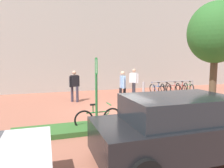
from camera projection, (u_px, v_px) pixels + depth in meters
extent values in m
plane|color=#9E5B47|center=(119.00, 111.00, 9.70)|extent=(60.00, 60.00, 0.00)
cube|color=#B2ADA3|center=(86.00, 22.00, 15.75)|extent=(28.00, 1.20, 10.00)
cube|color=#336028|center=(118.00, 125.00, 7.53)|extent=(7.00, 1.10, 0.16)
cylinder|color=brown|center=(213.00, 86.00, 8.86)|extent=(0.28, 0.28, 2.53)
ellipsoid|color=#2D6628|center=(216.00, 32.00, 8.60)|extent=(2.23, 2.23, 2.45)
cylinder|color=#2D7238|center=(96.00, 94.00, 7.15)|extent=(0.08, 0.08, 2.42)
cube|color=#198C33|center=(96.00, 66.00, 7.04)|extent=(0.06, 0.36, 0.52)
cube|color=white|center=(96.00, 66.00, 7.04)|extent=(0.06, 0.30, 0.44)
torus|color=black|center=(84.00, 120.00, 7.25)|extent=(0.66, 0.08, 0.66)
torus|color=black|center=(112.00, 117.00, 7.60)|extent=(0.66, 0.08, 0.66)
cylinder|color=#1E7233|center=(98.00, 112.00, 7.40)|extent=(0.84, 0.07, 0.04)
cylinder|color=#1E7233|center=(101.00, 119.00, 7.47)|extent=(0.61, 0.06, 0.44)
cylinder|color=#1E7233|center=(93.00, 109.00, 7.32)|extent=(0.04, 0.04, 0.28)
cube|color=black|center=(93.00, 105.00, 7.30)|extent=(0.20, 0.09, 0.05)
cylinder|color=#1E7233|center=(109.00, 104.00, 7.50)|extent=(0.05, 0.42, 0.04)
cylinder|color=#99999E|center=(153.00, 88.00, 14.33)|extent=(0.06, 0.06, 0.80)
cylinder|color=#99999E|center=(193.00, 86.00, 15.23)|extent=(0.06, 0.06, 0.80)
cylinder|color=#99999E|center=(174.00, 81.00, 14.73)|extent=(3.15, 0.14, 0.06)
torus|color=black|center=(161.00, 90.00, 14.03)|extent=(0.16, 0.61, 0.61)
torus|color=black|center=(152.00, 88.00, 14.86)|extent=(0.16, 0.61, 0.61)
cylinder|color=#194CA5|center=(157.00, 86.00, 14.42)|extent=(0.16, 0.76, 0.03)
cylinder|color=#194CA5|center=(156.00, 89.00, 14.53)|extent=(0.13, 0.55, 0.40)
cylinder|color=#194CA5|center=(159.00, 85.00, 14.26)|extent=(0.03, 0.03, 0.26)
cube|color=black|center=(159.00, 83.00, 14.24)|extent=(0.10, 0.19, 0.05)
cylinder|color=#194CA5|center=(154.00, 82.00, 14.70)|extent=(0.39, 0.10, 0.04)
torus|color=black|center=(169.00, 90.00, 14.12)|extent=(0.12, 0.61, 0.61)
torus|color=black|center=(162.00, 88.00, 15.03)|extent=(0.12, 0.61, 0.61)
cylinder|color=black|center=(166.00, 86.00, 14.55)|extent=(0.11, 0.77, 0.03)
cylinder|color=black|center=(165.00, 89.00, 14.66)|extent=(0.09, 0.56, 0.40)
cylinder|color=black|center=(167.00, 85.00, 14.37)|extent=(0.03, 0.03, 0.26)
cube|color=black|center=(167.00, 82.00, 14.35)|extent=(0.09, 0.19, 0.05)
cylinder|color=black|center=(163.00, 82.00, 14.86)|extent=(0.39, 0.08, 0.04)
torus|color=black|center=(178.00, 89.00, 14.41)|extent=(0.17, 0.61, 0.61)
torus|color=black|center=(168.00, 88.00, 15.23)|extent=(0.17, 0.61, 0.61)
cylinder|color=red|center=(173.00, 85.00, 14.80)|extent=(0.18, 0.76, 0.03)
cylinder|color=red|center=(172.00, 89.00, 14.91)|extent=(0.14, 0.55, 0.40)
cylinder|color=red|center=(175.00, 84.00, 14.64)|extent=(0.03, 0.03, 0.26)
cube|color=black|center=(175.00, 82.00, 14.62)|extent=(0.11, 0.19, 0.05)
cylinder|color=red|center=(170.00, 82.00, 15.08)|extent=(0.39, 0.11, 0.04)
torus|color=black|center=(184.00, 89.00, 14.53)|extent=(0.15, 0.61, 0.61)
torus|color=black|center=(178.00, 87.00, 15.45)|extent=(0.15, 0.61, 0.61)
cylinder|color=red|center=(181.00, 85.00, 14.97)|extent=(0.16, 0.76, 0.03)
cylinder|color=red|center=(180.00, 88.00, 15.09)|extent=(0.12, 0.55, 0.40)
cylinder|color=red|center=(182.00, 84.00, 14.79)|extent=(0.03, 0.03, 0.26)
cube|color=black|center=(182.00, 82.00, 14.77)|extent=(0.10, 0.19, 0.05)
cylinder|color=red|center=(179.00, 81.00, 15.29)|extent=(0.39, 0.10, 0.04)
torus|color=black|center=(192.00, 89.00, 14.71)|extent=(0.18, 0.61, 0.61)
torus|color=black|center=(186.00, 87.00, 15.64)|extent=(0.18, 0.61, 0.61)
cylinder|color=#1E7233|center=(189.00, 85.00, 15.15)|extent=(0.19, 0.76, 0.03)
cylinder|color=#1E7233|center=(188.00, 88.00, 15.27)|extent=(0.15, 0.55, 0.40)
cylinder|color=#1E7233|center=(190.00, 84.00, 14.97)|extent=(0.03, 0.03, 0.26)
cube|color=black|center=(190.00, 81.00, 14.95)|extent=(0.11, 0.20, 0.05)
cylinder|color=#1E7233|center=(187.00, 81.00, 15.47)|extent=(0.39, 0.12, 0.04)
cylinder|color=#ADADB2|center=(143.00, 89.00, 13.53)|extent=(0.16, 0.16, 0.90)
cylinder|color=#383342|center=(72.00, 94.00, 11.80)|extent=(0.14, 0.14, 0.85)
cylinder|color=#383342|center=(77.00, 94.00, 11.71)|extent=(0.14, 0.14, 0.85)
cube|color=black|center=(74.00, 81.00, 11.66)|extent=(0.46, 0.36, 0.62)
cylinder|color=black|center=(70.00, 82.00, 11.51)|extent=(0.09, 0.09, 0.59)
cylinder|color=black|center=(79.00, 81.00, 11.82)|extent=(0.09, 0.09, 0.59)
sphere|color=tan|center=(74.00, 73.00, 11.61)|extent=(0.22, 0.22, 0.22)
cylinder|color=#2D2D38|center=(133.00, 89.00, 13.76)|extent=(0.14, 0.14, 0.85)
cylinder|color=#2D2D38|center=(134.00, 90.00, 13.38)|extent=(0.14, 0.14, 0.85)
cube|color=white|center=(134.00, 78.00, 13.48)|extent=(0.46, 0.44, 0.62)
cylinder|color=white|center=(130.00, 78.00, 13.58)|extent=(0.09, 0.09, 0.59)
cylinder|color=white|center=(138.00, 78.00, 13.38)|extent=(0.09, 0.09, 0.59)
sphere|color=tan|center=(134.00, 71.00, 13.42)|extent=(0.22, 0.22, 0.22)
cylinder|color=black|center=(125.00, 95.00, 11.42)|extent=(0.14, 0.14, 0.85)
cylinder|color=black|center=(121.00, 96.00, 11.21)|extent=(0.14, 0.14, 0.85)
cube|color=#8CB2E5|center=(123.00, 82.00, 11.23)|extent=(0.30, 0.43, 0.62)
cylinder|color=#8CB2E5|center=(122.00, 82.00, 11.48)|extent=(0.09, 0.09, 0.59)
cylinder|color=#8CB2E5|center=(124.00, 83.00, 10.97)|extent=(0.09, 0.09, 0.59)
sphere|color=tan|center=(123.00, 73.00, 11.17)|extent=(0.22, 0.22, 0.22)
cylinder|color=black|center=(16.00, 160.00, 4.41)|extent=(0.64, 0.23, 0.64)
cube|color=black|center=(184.00, 134.00, 5.12)|extent=(4.32, 1.85, 0.76)
cube|color=#1E2328|center=(177.00, 108.00, 4.98)|extent=(2.42, 1.61, 0.56)
cylinder|color=black|center=(206.00, 128.00, 6.45)|extent=(0.64, 0.23, 0.64)
cylinder|color=black|center=(114.00, 139.00, 5.57)|extent=(0.64, 0.23, 0.64)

